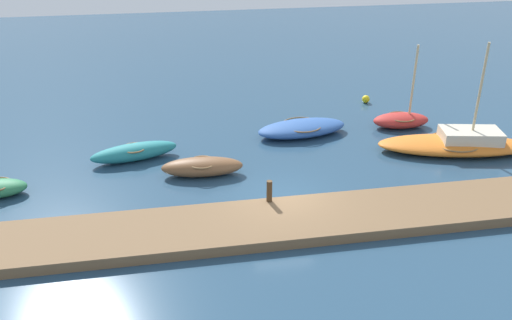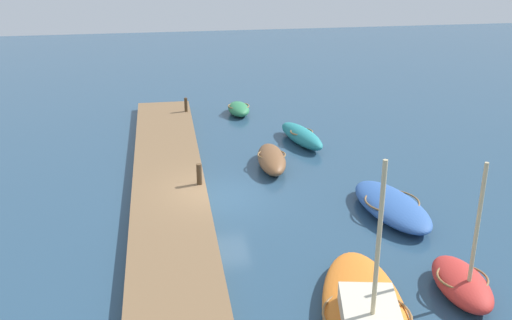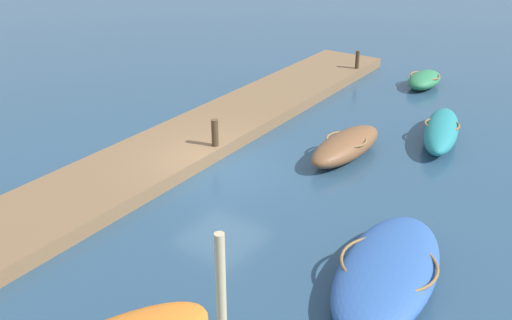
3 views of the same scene
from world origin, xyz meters
name	(u,v)px [view 1 (image 1 of 3)]	position (x,y,z in m)	size (l,w,h in m)	color
ground_plane	(281,200)	(0.00, 0.00, 0.00)	(84.00, 84.00, 0.00)	navy
dock_platform	(292,221)	(0.00, -1.93, 0.21)	(26.81, 3.01, 0.41)	brown
motorboat_blue	(302,128)	(2.53, 6.46, 0.37)	(4.98, 2.66, 0.73)	#2D569E
rowboat_brown	(202,167)	(-2.96, 2.79, 0.41)	(3.69, 1.50, 0.82)	brown
sailboat_orange	(457,143)	(9.38, 3.13, 0.44)	(7.63, 3.78, 5.36)	orange
rowboat_teal	(134,152)	(-5.96, 4.90, 0.41)	(4.21, 2.02, 0.80)	teal
rowboat_red	(401,120)	(8.02, 6.54, 0.43)	(3.09, 1.63, 4.45)	#B72D28
mooring_post_mid_west	(269,191)	(-0.63, -0.68, 0.85)	(0.22, 0.22, 0.89)	#47331E
marker_buoy	(366,99)	(7.55, 10.55, 0.23)	(0.46, 0.46, 0.46)	yellow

